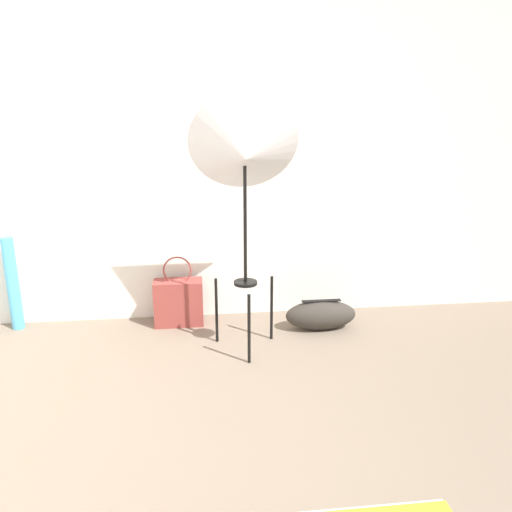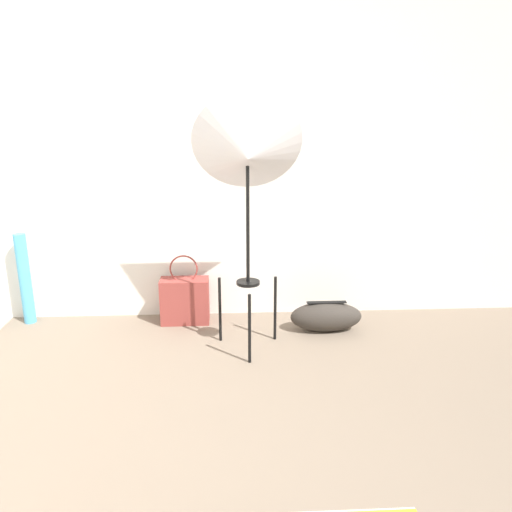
# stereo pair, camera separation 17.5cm
# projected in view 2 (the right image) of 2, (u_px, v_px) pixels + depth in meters

# --- Properties ---
(wall_back) EXTENTS (8.00, 0.05, 2.60)m
(wall_back) POSITION_uv_depth(u_px,v_px,m) (181.00, 145.00, 3.59)
(wall_back) COLOR silver
(wall_back) RESTS_ON ground_plane
(photo_umbrella) EXTENTS (0.69, 0.50, 1.65)m
(photo_umbrella) POSITION_uv_depth(u_px,v_px,m) (247.00, 153.00, 3.02)
(photo_umbrella) COLOR black
(photo_umbrella) RESTS_ON ground_plane
(tote_bag) EXTENTS (0.36, 0.17, 0.53)m
(tote_bag) POSITION_uv_depth(u_px,v_px,m) (185.00, 300.00, 3.73)
(tote_bag) COLOR brown
(tote_bag) RESTS_ON ground_plane
(duffel_bag) EXTENTS (0.52, 0.21, 0.22)m
(duffel_bag) POSITION_uv_depth(u_px,v_px,m) (326.00, 317.00, 3.61)
(duffel_bag) COLOR #332D28
(duffel_bag) RESTS_ON ground_plane
(paper_roll) EXTENTS (0.09, 0.09, 0.69)m
(paper_roll) POSITION_uv_depth(u_px,v_px,m) (25.00, 279.00, 3.68)
(paper_roll) COLOR #4CA3D1
(paper_roll) RESTS_ON ground_plane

